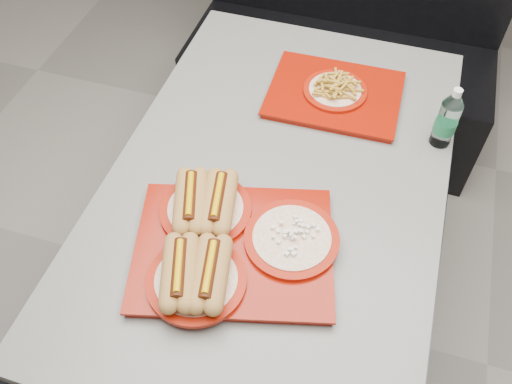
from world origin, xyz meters
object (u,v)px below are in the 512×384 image
(tray_far, at_px, (335,92))
(water_bottle, at_px, (447,120))
(booth_bench, at_px, (342,48))
(diner_table, at_px, (275,213))
(tray_near, at_px, (225,243))

(tray_far, xyz_separation_m, water_bottle, (0.33, -0.10, 0.06))
(booth_bench, bearing_deg, diner_table, -90.00)
(booth_bench, height_order, water_bottle, booth_bench)
(diner_table, height_order, tray_near, tray_near)
(diner_table, relative_size, booth_bench, 1.05)
(diner_table, distance_m, tray_far, 0.42)
(diner_table, relative_size, tray_near, 2.54)
(booth_bench, bearing_deg, tray_far, -83.72)
(diner_table, bearing_deg, water_bottle, 33.40)
(tray_far, relative_size, water_bottle, 2.09)
(tray_far, bearing_deg, tray_near, -102.22)
(booth_bench, relative_size, tray_near, 2.42)
(diner_table, height_order, tray_far, tray_far)
(tray_far, bearing_deg, water_bottle, -16.11)
(booth_bench, bearing_deg, tray_near, -92.38)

